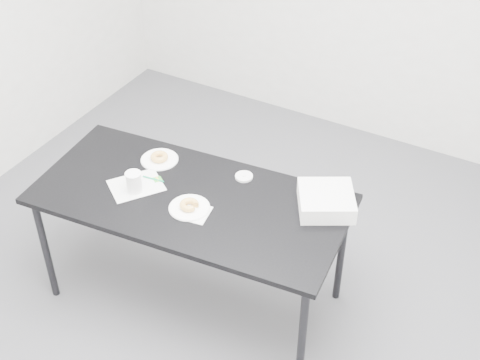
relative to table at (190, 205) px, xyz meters
The scene contains 13 objects.
floor 0.72m from the table, 39.68° to the left, with size 4.00×4.00×0.00m, color #4A494E.
table is the anchor object (origin of this frame).
scorecard 0.31m from the table, 168.97° to the right, with size 0.21×0.27×0.00m, color white.
logo_patch 0.24m from the table, behind, with size 0.04×0.04×0.00m, color green.
pen 0.26m from the table, behind, with size 0.01×0.01×0.13m, color #0B7E51.
napkin 0.14m from the table, 47.03° to the right, with size 0.15×0.15×0.00m, color white.
plate_near 0.11m from the table, 58.94° to the right, with size 0.21×0.21×0.01m, color white.
donut_near 0.12m from the table, 58.94° to the right, with size 0.10×0.10×0.03m, color gold.
plate_far 0.38m from the table, 149.27° to the left, with size 0.21×0.21×0.01m, color white.
donut_far 0.38m from the table, 149.27° to the left, with size 0.10×0.10×0.03m, color gold.
coffee_cup 0.32m from the table, 160.14° to the right, with size 0.08×0.08×0.12m, color white.
cup_lid 0.33m from the table, 59.16° to the left, with size 0.10×0.10×0.01m, color silver.
bakery_box 0.71m from the table, 22.11° to the left, with size 0.28×0.28×0.09m, color white.
Camera 1 is at (1.39, -2.35, 2.98)m, focal length 50.00 mm.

